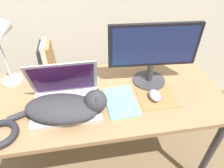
{
  "coord_description": "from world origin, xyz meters",
  "views": [
    {
      "loc": [
        -0.12,
        -0.55,
        1.53
      ],
      "look_at": [
        0.02,
        0.28,
        0.84
      ],
      "focal_mm": 32.0,
      "sensor_mm": 36.0,
      "label": 1
    }
  ],
  "objects_px": {
    "cat": "(67,107)",
    "computer_mouse": "(155,95)",
    "notepad": "(121,101)",
    "laptop": "(66,98)",
    "cable_coil": "(0,134)",
    "book_row": "(47,61)",
    "external_monitor": "(153,52)",
    "desk_lamp": "(3,44)"
  },
  "relations": [
    {
      "from": "cat",
      "to": "desk_lamp",
      "type": "xyz_separation_m",
      "value": [
        -0.32,
        0.32,
        0.22
      ]
    },
    {
      "from": "desk_lamp",
      "to": "cable_coil",
      "type": "height_order",
      "value": "desk_lamp"
    },
    {
      "from": "cable_coil",
      "to": "notepad",
      "type": "relative_size",
      "value": 0.65
    },
    {
      "from": "laptop",
      "to": "cat",
      "type": "height_order",
      "value": "laptop"
    },
    {
      "from": "external_monitor",
      "to": "book_row",
      "type": "distance_m",
      "value": 0.64
    },
    {
      "from": "book_row",
      "to": "desk_lamp",
      "type": "distance_m",
      "value": 0.26
    },
    {
      "from": "computer_mouse",
      "to": "book_row",
      "type": "height_order",
      "value": "book_row"
    },
    {
      "from": "cat",
      "to": "notepad",
      "type": "height_order",
      "value": "cat"
    },
    {
      "from": "cat",
      "to": "book_row",
      "type": "distance_m",
      "value": 0.38
    },
    {
      "from": "cat",
      "to": "external_monitor",
      "type": "height_order",
      "value": "external_monitor"
    },
    {
      "from": "external_monitor",
      "to": "laptop",
      "type": "bearing_deg",
      "value": -165.97
    },
    {
      "from": "external_monitor",
      "to": "notepad",
      "type": "bearing_deg",
      "value": -143.74
    },
    {
      "from": "cat",
      "to": "book_row",
      "type": "xyz_separation_m",
      "value": [
        -0.12,
        0.35,
        0.06
      ]
    },
    {
      "from": "computer_mouse",
      "to": "cable_coil",
      "type": "height_order",
      "value": "computer_mouse"
    },
    {
      "from": "external_monitor",
      "to": "computer_mouse",
      "type": "relative_size",
      "value": 5.28
    },
    {
      "from": "desk_lamp",
      "to": "cable_coil",
      "type": "xyz_separation_m",
      "value": [
        -0.0,
        -0.4,
        -0.26
      ]
    },
    {
      "from": "external_monitor",
      "to": "book_row",
      "type": "bearing_deg",
      "value": 166.46
    },
    {
      "from": "laptop",
      "to": "desk_lamp",
      "type": "distance_m",
      "value": 0.45
    },
    {
      "from": "laptop",
      "to": "external_monitor",
      "type": "distance_m",
      "value": 0.55
    },
    {
      "from": "notepad",
      "to": "book_row",
      "type": "bearing_deg",
      "value": 143.05
    },
    {
      "from": "book_row",
      "to": "cable_coil",
      "type": "distance_m",
      "value": 0.49
    },
    {
      "from": "cat",
      "to": "notepad",
      "type": "relative_size",
      "value": 1.96
    },
    {
      "from": "computer_mouse",
      "to": "cable_coil",
      "type": "distance_m",
      "value": 0.82
    },
    {
      "from": "cat",
      "to": "cable_coil",
      "type": "bearing_deg",
      "value": -164.94
    },
    {
      "from": "computer_mouse",
      "to": "book_row",
      "type": "bearing_deg",
      "value": 153.01
    },
    {
      "from": "computer_mouse",
      "to": "external_monitor",
      "type": "bearing_deg",
      "value": 84.08
    },
    {
      "from": "external_monitor",
      "to": "cable_coil",
      "type": "relative_size",
      "value": 3.01
    },
    {
      "from": "book_row",
      "to": "desk_lamp",
      "type": "relative_size",
      "value": 0.6
    },
    {
      "from": "desk_lamp",
      "to": "computer_mouse",
      "type": "bearing_deg",
      "value": -18.64
    },
    {
      "from": "cat",
      "to": "computer_mouse",
      "type": "relative_size",
      "value": 5.27
    },
    {
      "from": "laptop",
      "to": "book_row",
      "type": "xyz_separation_m",
      "value": [
        -0.11,
        0.28,
        0.07
      ]
    },
    {
      "from": "laptop",
      "to": "book_row",
      "type": "height_order",
      "value": "laptop"
    },
    {
      "from": "desk_lamp",
      "to": "cable_coil",
      "type": "distance_m",
      "value": 0.48
    },
    {
      "from": "external_monitor",
      "to": "book_row",
      "type": "xyz_separation_m",
      "value": [
        -0.62,
        0.15,
        -0.09
      ]
    },
    {
      "from": "desk_lamp",
      "to": "book_row",
      "type": "bearing_deg",
      "value": 10.15
    },
    {
      "from": "cat",
      "to": "computer_mouse",
      "type": "bearing_deg",
      "value": 5.55
    },
    {
      "from": "laptop",
      "to": "cat",
      "type": "relative_size",
      "value": 0.7
    },
    {
      "from": "cable_coil",
      "to": "notepad",
      "type": "height_order",
      "value": "cable_coil"
    },
    {
      "from": "notepad",
      "to": "laptop",
      "type": "bearing_deg",
      "value": 174.67
    },
    {
      "from": "notepad",
      "to": "cat",
      "type": "bearing_deg",
      "value": -170.43
    },
    {
      "from": "laptop",
      "to": "computer_mouse",
      "type": "relative_size",
      "value": 3.71
    },
    {
      "from": "desk_lamp",
      "to": "cable_coil",
      "type": "relative_size",
      "value": 2.43
    }
  ]
}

